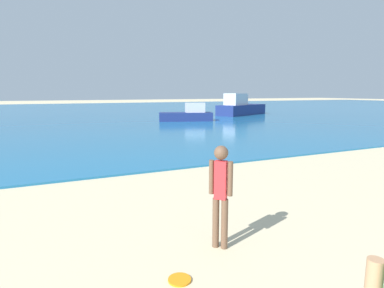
# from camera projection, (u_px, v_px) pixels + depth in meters

# --- Properties ---
(water) EXTENTS (160.00, 60.00, 0.06)m
(water) POSITION_uv_depth(u_px,v_px,m) (80.00, 112.00, 36.47)
(water) COLOR #1E6B9E
(water) RESTS_ON ground
(person_standing) EXTENTS (0.28, 0.28, 1.57)m
(person_standing) POSITION_uv_depth(u_px,v_px,m) (221.00, 191.00, 4.66)
(person_standing) COLOR brown
(person_standing) RESTS_ON ground
(frisbee) EXTENTS (0.29, 0.29, 0.03)m
(frisbee) POSITION_uv_depth(u_px,v_px,m) (180.00, 280.00, 3.95)
(frisbee) COLOR orange
(frisbee) RESTS_ON ground
(boat_near) EXTENTS (4.41, 2.56, 1.43)m
(boat_near) POSITION_uv_depth(u_px,v_px,m) (188.00, 115.00, 25.19)
(boat_near) COLOR navy
(boat_near) RESTS_ON water
(boat_far) EXTENTS (6.60, 4.54, 2.15)m
(boat_far) POSITION_uv_depth(u_px,v_px,m) (240.00, 107.00, 31.86)
(boat_far) COLOR navy
(boat_far) RESTS_ON water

